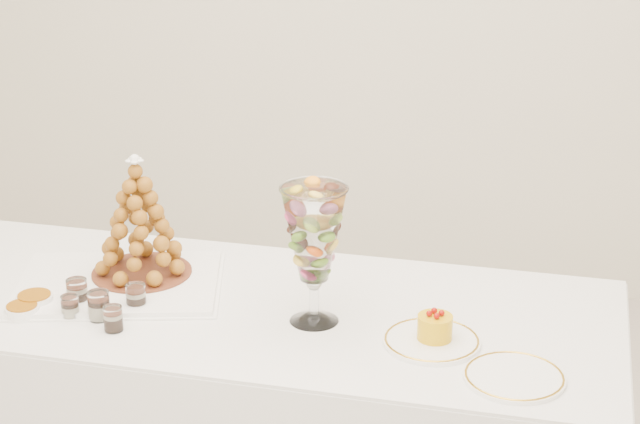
# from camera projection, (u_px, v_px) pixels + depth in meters

# --- Properties ---
(lace_tray) EXTENTS (0.62, 0.52, 0.02)m
(lace_tray) POSITION_uv_depth(u_px,v_px,m) (119.00, 284.00, 2.94)
(lace_tray) COLOR white
(lace_tray) RESTS_ON buffet_table
(macaron_vase) EXTENTS (0.17, 0.17, 0.36)m
(macaron_vase) POSITION_uv_depth(u_px,v_px,m) (314.00, 236.00, 2.67)
(macaron_vase) COLOR white
(macaron_vase) RESTS_ON buffet_table
(cake_plate) EXTENTS (0.24, 0.24, 0.01)m
(cake_plate) POSITION_uv_depth(u_px,v_px,m) (432.00, 341.00, 2.64)
(cake_plate) COLOR white
(cake_plate) RESTS_ON buffet_table
(spare_plate) EXTENTS (0.24, 0.24, 0.01)m
(spare_plate) POSITION_uv_depth(u_px,v_px,m) (514.00, 377.00, 2.47)
(spare_plate) COLOR white
(spare_plate) RESTS_ON buffet_table
(verrine_a) EXTENTS (0.06, 0.06, 0.07)m
(verrine_a) POSITION_uv_depth(u_px,v_px,m) (77.00, 293.00, 2.82)
(verrine_a) COLOR white
(verrine_a) RESTS_ON buffet_table
(verrine_b) EXTENTS (0.07, 0.07, 0.08)m
(verrine_b) POSITION_uv_depth(u_px,v_px,m) (99.00, 306.00, 2.75)
(verrine_b) COLOR white
(verrine_b) RESTS_ON buffet_table
(verrine_c) EXTENTS (0.06, 0.06, 0.07)m
(verrine_c) POSITION_uv_depth(u_px,v_px,m) (136.00, 297.00, 2.80)
(verrine_c) COLOR white
(verrine_c) RESTS_ON buffet_table
(verrine_d) EXTENTS (0.05, 0.05, 0.06)m
(verrine_d) POSITION_uv_depth(u_px,v_px,m) (70.00, 307.00, 2.76)
(verrine_d) COLOR white
(verrine_d) RESTS_ON buffet_table
(verrine_e) EXTENTS (0.06, 0.06, 0.07)m
(verrine_e) POSITION_uv_depth(u_px,v_px,m) (113.00, 319.00, 2.69)
(verrine_e) COLOR white
(verrine_e) RESTS_ON buffet_table
(ramekin_back) EXTENTS (0.10, 0.10, 0.03)m
(ramekin_back) POSITION_uv_depth(u_px,v_px,m) (35.00, 301.00, 2.83)
(ramekin_back) COLOR white
(ramekin_back) RESTS_ON buffet_table
(ramekin_front) EXTENTS (0.09, 0.09, 0.03)m
(ramekin_front) POSITION_uv_depth(u_px,v_px,m) (22.00, 311.00, 2.77)
(ramekin_front) COLOR white
(ramekin_front) RESTS_ON buffet_table
(croquembouche) EXTENTS (0.28, 0.28, 0.35)m
(croquembouche) POSITION_uv_depth(u_px,v_px,m) (138.00, 217.00, 2.93)
(croquembouche) COLOR brown
(croquembouche) RESTS_ON lace_tray
(mousse_cake) EXTENTS (0.09, 0.09, 0.08)m
(mousse_cake) POSITION_uv_depth(u_px,v_px,m) (435.00, 327.00, 2.63)
(mousse_cake) COLOR #DFA70A
(mousse_cake) RESTS_ON cake_plate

